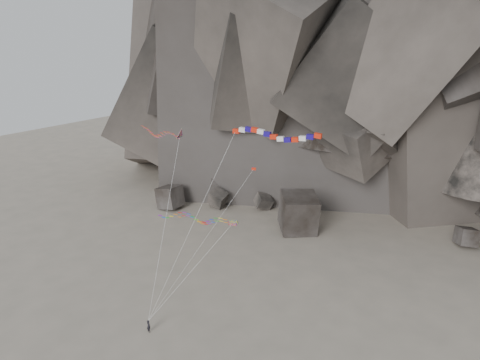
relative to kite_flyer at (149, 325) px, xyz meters
The scene contains 8 objects.
ground 7.49m from the kite_flyer, 73.84° to the left, with size 260.00×260.00×0.00m, color gray.
headland 87.41m from the kite_flyer, 88.47° to the left, with size 110.00×70.00×84.00m, color #5B514A, non-canonical shape.
boulder_field 40.55m from the kite_flyer, 95.32° to the left, with size 71.48×16.32×8.04m.
kite_flyer is the anchor object (origin of this frame).
delta_kite 25.29m from the kite_flyer, 121.42° to the left, with size 11.28×12.26×21.93m.
banner_kite 27.71m from the kite_flyer, 37.47° to the left, with size 17.33×10.22×23.41m.
parafoil_kite 14.19m from the kite_flyer, 81.51° to the left, with size 11.95×8.84×11.79m.
pennant_kite 17.32m from the kite_flyer, 46.90° to the left, with size 9.37×9.83×18.44m.
Camera 1 is at (33.10, -43.67, 34.58)m, focal length 35.00 mm.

